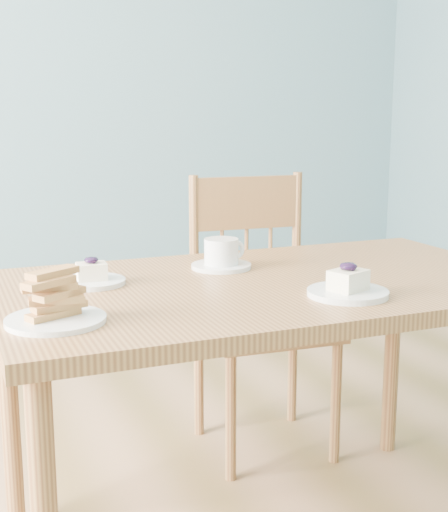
# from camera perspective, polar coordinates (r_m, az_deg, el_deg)

# --- Properties ---
(room) EXTENTS (5.01, 5.01, 2.71)m
(room) POSITION_cam_1_polar(r_m,az_deg,el_deg) (1.76, -5.41, 18.75)
(room) COLOR #A8774E
(room) RESTS_ON ground
(dining_table) EXTENTS (1.35, 0.78, 0.72)m
(dining_table) POSITION_cam_1_polar(r_m,az_deg,el_deg) (1.79, 3.65, -4.16)
(dining_table) COLOR #9B6B3A
(dining_table) RESTS_ON ground
(dining_chair) EXTENTS (0.45, 0.43, 0.92)m
(dining_chair) POSITION_cam_1_polar(r_m,az_deg,el_deg) (2.39, 2.94, -4.44)
(dining_chair) COLOR #9B6B3A
(dining_chair) RESTS_ON ground
(cheesecake_plate_near) EXTENTS (0.18, 0.18, 0.08)m
(cheesecake_plate_near) POSITION_cam_1_polar(r_m,az_deg,el_deg) (1.63, 9.88, -2.49)
(cheesecake_plate_near) COLOR white
(cheesecake_plate_near) RESTS_ON dining_table
(cheesecake_plate_far) EXTENTS (0.16, 0.16, 0.07)m
(cheesecake_plate_far) POSITION_cam_1_polar(r_m,az_deg,el_deg) (1.75, -10.53, -1.69)
(cheesecake_plate_far) COLOR white
(cheesecake_plate_far) RESTS_ON dining_table
(coffee_cup) EXTENTS (0.16, 0.16, 0.08)m
(coffee_cup) POSITION_cam_1_polar(r_m,az_deg,el_deg) (1.89, -0.18, 0.02)
(coffee_cup) COLOR white
(coffee_cup) RESTS_ON dining_table
(biscotti_plate) EXTENTS (0.20, 0.20, 0.11)m
(biscotti_plate) POSITION_cam_1_polar(r_m,az_deg,el_deg) (1.44, -13.37, -3.86)
(biscotti_plate) COLOR white
(biscotti_plate) RESTS_ON dining_table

